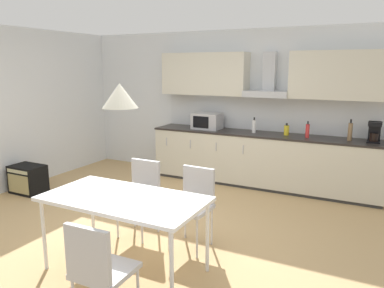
{
  "coord_description": "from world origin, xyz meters",
  "views": [
    {
      "loc": [
        2.37,
        -3.58,
        1.95
      ],
      "look_at": [
        0.3,
        0.5,
        1.0
      ],
      "focal_mm": 35.0,
      "sensor_mm": 36.0,
      "label": 1
    }
  ],
  "objects_px": {
    "bottle_white": "(254,126)",
    "chair_far_left": "(141,190)",
    "bottle_red": "(307,131)",
    "bottle_yellow": "(286,130)",
    "guitar_amp": "(28,179)",
    "coffee_maker": "(374,132)",
    "chair_near_right": "(98,266)",
    "bottle_brown": "(350,132)",
    "dining_table": "(124,202)",
    "pendant_lamp": "(120,96)",
    "microwave": "(207,121)",
    "chair_far_right": "(194,199)"
  },
  "relations": [
    {
      "from": "bottle_white",
      "to": "chair_far_left",
      "type": "relative_size",
      "value": 0.29
    },
    {
      "from": "bottle_red",
      "to": "bottle_yellow",
      "type": "bearing_deg",
      "value": 167.92
    },
    {
      "from": "guitar_amp",
      "to": "coffee_maker",
      "type": "bearing_deg",
      "value": 22.97
    },
    {
      "from": "chair_near_right",
      "to": "bottle_brown",
      "type": "bearing_deg",
      "value": 71.07
    },
    {
      "from": "dining_table",
      "to": "pendant_lamp",
      "type": "bearing_deg",
      "value": 116.57
    },
    {
      "from": "coffee_maker",
      "to": "bottle_yellow",
      "type": "xyz_separation_m",
      "value": [
        -1.25,
        0.0,
        -0.07
      ]
    },
    {
      "from": "bottle_yellow",
      "to": "bottle_brown",
      "type": "height_order",
      "value": "bottle_brown"
    },
    {
      "from": "microwave",
      "to": "bottle_white",
      "type": "bearing_deg",
      "value": -0.0
    },
    {
      "from": "chair_far_left",
      "to": "guitar_amp",
      "type": "distance_m",
      "value": 2.47
    },
    {
      "from": "pendant_lamp",
      "to": "coffee_maker",
      "type": "bearing_deg",
      "value": 57.69
    },
    {
      "from": "chair_far_right",
      "to": "pendant_lamp",
      "type": "relative_size",
      "value": 2.72
    },
    {
      "from": "coffee_maker",
      "to": "chair_far_left",
      "type": "bearing_deg",
      "value": -134.44
    },
    {
      "from": "bottle_red",
      "to": "guitar_amp",
      "type": "xyz_separation_m",
      "value": [
        -3.87,
        -1.96,
        -0.77
      ]
    },
    {
      "from": "bottle_yellow",
      "to": "pendant_lamp",
      "type": "relative_size",
      "value": 0.59
    },
    {
      "from": "chair_near_right",
      "to": "guitar_amp",
      "type": "distance_m",
      "value": 3.69
    },
    {
      "from": "bottle_yellow",
      "to": "chair_far_left",
      "type": "height_order",
      "value": "bottle_yellow"
    },
    {
      "from": "chair_far_right",
      "to": "bottle_yellow",
      "type": "bearing_deg",
      "value": 80.13
    },
    {
      "from": "guitar_amp",
      "to": "chair_far_right",
      "type": "bearing_deg",
      "value": -7.1
    },
    {
      "from": "bottle_white",
      "to": "bottle_brown",
      "type": "xyz_separation_m",
      "value": [
        1.46,
        -0.01,
        0.03
      ]
    },
    {
      "from": "chair_near_right",
      "to": "guitar_amp",
      "type": "height_order",
      "value": "chair_near_right"
    },
    {
      "from": "bottle_brown",
      "to": "pendant_lamp",
      "type": "relative_size",
      "value": 0.99
    },
    {
      "from": "chair_far_left",
      "to": "pendant_lamp",
      "type": "relative_size",
      "value": 2.72
    },
    {
      "from": "microwave",
      "to": "dining_table",
      "type": "height_order",
      "value": "microwave"
    },
    {
      "from": "bottle_brown",
      "to": "chair_far_left",
      "type": "distance_m",
      "value": 3.18
    },
    {
      "from": "microwave",
      "to": "guitar_amp",
      "type": "distance_m",
      "value": 3.06
    },
    {
      "from": "pendant_lamp",
      "to": "bottle_yellow",
      "type": "bearing_deg",
      "value": 76.46
    },
    {
      "from": "microwave",
      "to": "coffee_maker",
      "type": "bearing_deg",
      "value": 0.58
    },
    {
      "from": "bottle_red",
      "to": "chair_far_left",
      "type": "height_order",
      "value": "bottle_red"
    },
    {
      "from": "bottle_brown",
      "to": "chair_far_left",
      "type": "relative_size",
      "value": 0.36
    },
    {
      "from": "chair_far_right",
      "to": "guitar_amp",
      "type": "distance_m",
      "value": 3.16
    },
    {
      "from": "bottle_brown",
      "to": "bottle_yellow",
      "type": "bearing_deg",
      "value": 177.84
    },
    {
      "from": "dining_table",
      "to": "coffee_maker",
      "type": "bearing_deg",
      "value": 57.69
    },
    {
      "from": "guitar_amp",
      "to": "pendant_lamp",
      "type": "xyz_separation_m",
      "value": [
        2.77,
        -1.17,
        1.48
      ]
    },
    {
      "from": "bottle_white",
      "to": "chair_far_right",
      "type": "distance_m",
      "value": 2.44
    },
    {
      "from": "coffee_maker",
      "to": "bottle_red",
      "type": "bearing_deg",
      "value": -175.75
    },
    {
      "from": "bottle_brown",
      "to": "dining_table",
      "type": "relative_size",
      "value": 0.21
    },
    {
      "from": "chair_near_right",
      "to": "bottle_red",
      "type": "bearing_deg",
      "value": 79.06
    },
    {
      "from": "microwave",
      "to": "coffee_maker",
      "type": "xyz_separation_m",
      "value": [
        2.62,
        0.03,
        0.01
      ]
    },
    {
      "from": "coffee_maker",
      "to": "guitar_amp",
      "type": "xyz_separation_m",
      "value": [
        -4.79,
        -2.03,
        -0.81
      ]
    },
    {
      "from": "chair_far_left",
      "to": "bottle_white",
      "type": "bearing_deg",
      "value": 76.04
    },
    {
      "from": "chair_near_right",
      "to": "chair_far_left",
      "type": "xyz_separation_m",
      "value": [
        -0.7,
        1.57,
        0.0
      ]
    },
    {
      "from": "dining_table",
      "to": "guitar_amp",
      "type": "distance_m",
      "value": 3.04
    },
    {
      "from": "bottle_white",
      "to": "dining_table",
      "type": "height_order",
      "value": "bottle_white"
    },
    {
      "from": "bottle_red",
      "to": "coffee_maker",
      "type": "bearing_deg",
      "value": 4.25
    },
    {
      "from": "microwave",
      "to": "coffee_maker",
      "type": "distance_m",
      "value": 2.62
    },
    {
      "from": "coffee_maker",
      "to": "chair_far_left",
      "type": "height_order",
      "value": "coffee_maker"
    },
    {
      "from": "chair_far_left",
      "to": "bottle_yellow",
      "type": "bearing_deg",
      "value": 65.2
    },
    {
      "from": "microwave",
      "to": "chair_far_right",
      "type": "xyz_separation_m",
      "value": [
        0.95,
        -2.39,
        -0.49
      ]
    },
    {
      "from": "bottle_brown",
      "to": "chair_far_right",
      "type": "bearing_deg",
      "value": -119.58
    },
    {
      "from": "bottle_yellow",
      "to": "bottle_brown",
      "type": "xyz_separation_m",
      "value": [
        0.93,
        -0.04,
        0.05
      ]
    }
  ]
}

